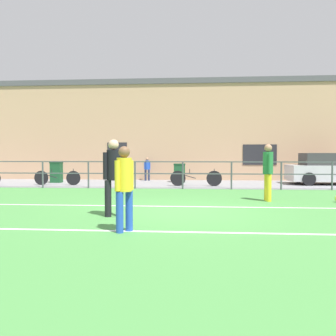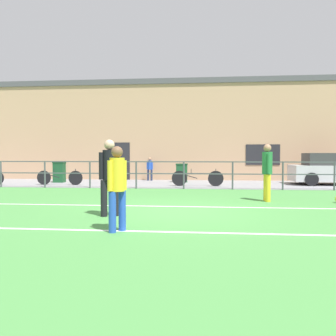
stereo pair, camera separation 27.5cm
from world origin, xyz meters
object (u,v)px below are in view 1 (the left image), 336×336
object	(u,v)px
player_striker	(268,169)
trash_bin_1	(56,172)
player_winger	(124,183)
spectator_child	(147,167)
player_goalkeeper	(114,173)
bicycle_parked_0	(196,178)
bicycle_parked_1	(57,178)
trash_bin_0	(180,173)
parked_car_red	(333,169)

from	to	relation	value
player_striker	trash_bin_1	distance (m)	11.23
player_winger	spectator_child	distance (m)	13.00
player_goalkeeper	spectator_child	distance (m)	11.33
player_winger	bicycle_parked_0	distance (m)	9.78
player_winger	bicycle_parked_1	size ratio (longest dim) A/B	0.73
bicycle_parked_1	trash_bin_0	size ratio (longest dim) A/B	2.29
bicycle_parked_0	bicycle_parked_1	distance (m)	6.38
spectator_child	bicycle_parked_0	bearing A→B (deg)	129.76
player_striker	trash_bin_0	distance (m)	7.80
player_striker	parked_car_red	xyz separation A→B (m)	(4.23, 6.40, -0.27)
trash_bin_0	player_goalkeeper	bearing A→B (deg)	-95.59
parked_car_red	trash_bin_0	distance (m)	7.34
player_goalkeeper	trash_bin_0	xyz separation A→B (m)	(1.01, 10.28, -0.51)
player_winger	spectator_child	xyz separation A→B (m)	(-1.38, 12.93, -0.17)
player_goalkeeper	spectator_child	size ratio (longest dim) A/B	1.42
spectator_child	trash_bin_1	world-z (taller)	spectator_child
parked_car_red	spectator_child	bearing A→B (deg)	169.03
bicycle_parked_0	trash_bin_1	size ratio (longest dim) A/B	2.19
spectator_child	player_winger	bearing A→B (deg)	96.74
player_striker	bicycle_parked_1	xyz separation A→B (m)	(-8.61, 4.92, -0.63)
player_goalkeeper	player_striker	world-z (taller)	player_goalkeeper
trash_bin_0	bicycle_parked_0	bearing A→B (deg)	-69.36
spectator_child	trash_bin_0	world-z (taller)	spectator_child
parked_car_red	trash_bin_0	bearing A→B (deg)	174.15
player_goalkeeper	player_winger	xyz separation A→B (m)	(0.58, -1.64, -0.11)
trash_bin_1	player_winger	bearing A→B (deg)	-62.80
player_winger	parked_car_red	world-z (taller)	player_winger
parked_car_red	bicycle_parked_0	world-z (taller)	parked_car_red
parked_car_red	player_goalkeeper	bearing A→B (deg)	-131.08
player_striker	player_winger	bearing A→B (deg)	-40.85
player_striker	trash_bin_0	world-z (taller)	player_striker
spectator_child	player_striker	bearing A→B (deg)	121.49
spectator_child	trash_bin_0	size ratio (longest dim) A/B	1.32
player_striker	spectator_child	size ratio (longest dim) A/B	1.40
spectator_child	bicycle_parked_1	bearing A→B (deg)	41.71
player_striker	parked_car_red	world-z (taller)	player_striker
player_striker	bicycle_parked_1	world-z (taller)	player_striker
spectator_child	bicycle_parked_1	world-z (taller)	spectator_child
bicycle_parked_1	trash_bin_0	distance (m)	5.97
bicycle_parked_0	bicycle_parked_1	size ratio (longest dim) A/B	1.06
player_winger	spectator_child	bearing A→B (deg)	-137.33
spectator_child	trash_bin_0	xyz separation A→B (m)	(1.80, -1.02, -0.23)
player_winger	bicycle_parked_0	xyz separation A→B (m)	(1.26, 9.68, -0.52)
player_striker	bicycle_parked_0	world-z (taller)	player_striker
player_goalkeeper	player_winger	world-z (taller)	player_goalkeeper
trash_bin_1	spectator_child	bearing A→B (deg)	22.18
bicycle_parked_0	trash_bin_0	xyz separation A→B (m)	(-0.84, 2.24, 0.12)
parked_car_red	bicycle_parked_1	distance (m)	12.93
trash_bin_0	player_winger	bearing A→B (deg)	-92.03
player_striker	trash_bin_1	size ratio (longest dim) A/B	1.66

